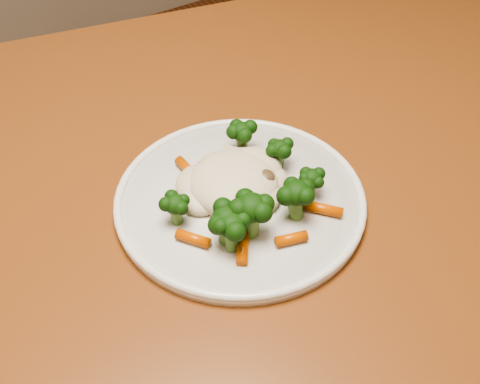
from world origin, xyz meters
The scene contains 3 objects.
dining_table centered at (-0.14, -0.23, 0.66)m, with size 1.41×1.08×0.75m.
plate centered at (-0.19, -0.27, 0.76)m, with size 0.29×0.29×0.01m, color white.
meal centered at (-0.19, -0.28, 0.78)m, with size 0.19×0.19×0.05m.
Camera 1 is at (-0.46, -0.68, 1.24)m, focal length 45.00 mm.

